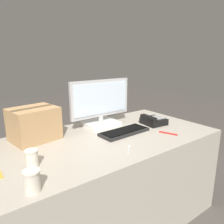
% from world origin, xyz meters
% --- Properties ---
extents(ground_plane, '(12.00, 12.00, 0.00)m').
position_xyz_m(ground_plane, '(0.00, 0.00, 0.00)').
color(ground_plane, '#47423D').
extents(office_desk, '(1.80, 0.90, 0.74)m').
position_xyz_m(office_desk, '(0.00, 0.00, 0.37)').
color(office_desk, '#A89E8E').
rests_on(office_desk, ground_plane).
extents(monitor, '(0.58, 0.23, 0.41)m').
position_xyz_m(monitor, '(0.16, 0.25, 0.92)').
color(monitor, white).
rests_on(monitor, office_desk).
extents(keyboard, '(0.42, 0.18, 0.03)m').
position_xyz_m(keyboard, '(0.20, -0.02, 0.75)').
color(keyboard, black).
rests_on(keyboard, office_desk).
extents(desk_phone, '(0.20, 0.21, 0.08)m').
position_xyz_m(desk_phone, '(0.56, 0.01, 0.77)').
color(desk_phone, black).
rests_on(desk_phone, office_desk).
extents(paper_cup_left, '(0.08, 0.08, 0.10)m').
position_xyz_m(paper_cup_left, '(-0.63, -0.37, 0.79)').
color(paper_cup_left, beige).
rests_on(paper_cup_left, office_desk).
extents(paper_cup_right, '(0.07, 0.07, 0.10)m').
position_xyz_m(paper_cup_right, '(-0.56, -0.13, 0.79)').
color(paper_cup_right, beige).
rests_on(paper_cup_right, office_desk).
extents(spoon, '(0.11, 0.11, 0.00)m').
position_xyz_m(spoon, '(0.04, -0.26, 0.74)').
color(spoon, silver).
rests_on(spoon, office_desk).
extents(cardboard_box, '(0.35, 0.30, 0.24)m').
position_xyz_m(cardboard_box, '(-0.42, 0.27, 0.86)').
color(cardboard_box, tan).
rests_on(cardboard_box, office_desk).
extents(pen_marker, '(0.07, 0.14, 0.01)m').
position_xyz_m(pen_marker, '(0.47, -0.24, 0.74)').
color(pen_marker, red).
rests_on(pen_marker, office_desk).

